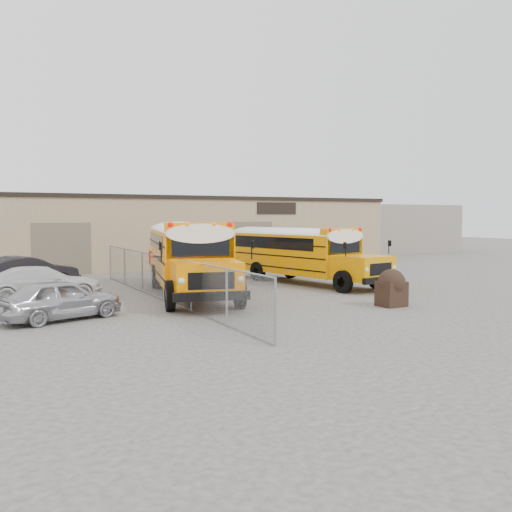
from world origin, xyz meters
name	(u,v)px	position (x,y,z in m)	size (l,w,h in m)	color
ground	(332,300)	(0.00, 0.00, 0.00)	(120.00, 120.00, 0.00)	#494543
warehouse	(168,230)	(0.00, 19.99, 2.37)	(30.20, 10.20, 4.67)	tan
chainlink_fence	(164,278)	(-6.00, 3.00, 0.90)	(0.07, 18.07, 1.81)	gray
distant_building_right	(392,228)	(24.00, 24.00, 2.20)	(10.00, 8.00, 4.40)	gray
school_bus_left	(173,244)	(-2.83, 10.91, 1.83)	(5.04, 11.12, 3.16)	orange
school_bus_right	(232,246)	(1.04, 11.53, 1.64)	(4.06, 9.98, 2.84)	orange
tarp_bundle	(392,287)	(1.10, -2.28, 0.72)	(1.03, 1.03, 1.40)	black
car_silver	(60,299)	(-10.33, 0.50, 0.68)	(1.60, 3.96, 1.35)	#B0B0B5
car_white	(43,283)	(-10.24, 5.50, 0.68)	(1.90, 4.67, 1.36)	silver
car_dark	(26,273)	(-10.46, 9.45, 0.77)	(1.62, 4.66, 1.53)	black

